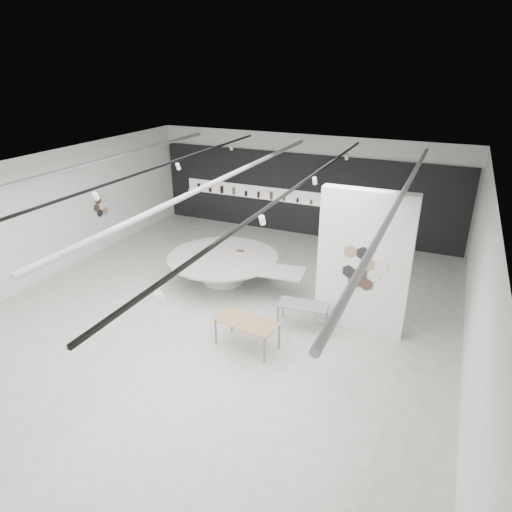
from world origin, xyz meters
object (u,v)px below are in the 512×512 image
at_px(partition_column, 364,263).
at_px(sample_table_wood, 247,323).
at_px(display_island, 225,266).
at_px(sample_table_stone, 303,306).
at_px(kitchen_counter, 378,237).

xyz_separation_m(partition_column, sample_table_wood, (-2.21, -1.91, -1.17)).
height_order(partition_column, sample_table_wood, partition_column).
bearing_deg(sample_table_wood, display_island, 126.09).
height_order(partition_column, sample_table_stone, partition_column).
bearing_deg(kitchen_counter, sample_table_stone, -99.74).
bearing_deg(display_island, partition_column, -18.34).
relative_size(sample_table_wood, kitchen_counter, 0.97).
relative_size(partition_column, kitchen_counter, 2.26).
xyz_separation_m(sample_table_wood, kitchen_counter, (1.71, 7.42, -0.18)).
bearing_deg(sample_table_wood, sample_table_stone, 56.53).
bearing_deg(kitchen_counter, display_island, -131.57).
relative_size(partition_column, sample_table_wood, 2.34).
height_order(display_island, kitchen_counter, kitchen_counter).
relative_size(sample_table_wood, sample_table_stone, 1.18).
xyz_separation_m(display_island, kitchen_counter, (3.76, 4.60, -0.11)).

